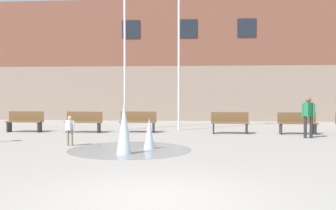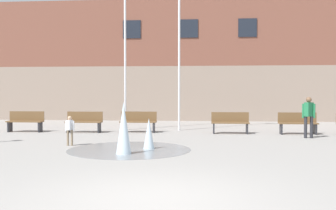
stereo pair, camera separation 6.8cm
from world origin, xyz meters
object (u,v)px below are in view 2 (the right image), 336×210
park_bench_under_right_flagpole (230,122)px  flagpole_left (126,36)px  park_bench_under_left_flagpole (138,121)px  child_in_fountain (70,128)px  park_bench_far_left (26,121)px  flagpole_right (180,34)px  park_bench_left_of_flagpoles (84,121)px  park_bench_near_trashcan (298,123)px  adult_watching (309,114)px

park_bench_under_right_flagpole → flagpole_left: (-4.76, 1.21, 3.92)m
park_bench_under_left_flagpole → child_in_fountain: child_in_fountain is taller
park_bench_far_left → child_in_fountain: size_ratio=1.62×
park_bench_under_right_flagpole → park_bench_far_left: bearing=-179.6°
park_bench_far_left → park_bench_under_left_flagpole: same height
park_bench_far_left → flagpole_right: size_ratio=0.19×
park_bench_far_left → park_bench_under_right_flagpole: same height
park_bench_left_of_flagpoles → child_in_fountain: (0.82, -4.20, 0.10)m
park_bench_under_left_flagpole → park_bench_near_trashcan: size_ratio=1.00×
flagpole_right → park_bench_far_left: bearing=-169.4°
child_in_fountain → flagpole_right: size_ratio=0.12×
child_in_fountain → flagpole_right: flagpole_right is taller
park_bench_left_of_flagpoles → adult_watching: adult_watching is taller
adult_watching → flagpole_right: 6.75m
park_bench_under_left_flagpole → park_bench_near_trashcan: 6.82m
child_in_fountain → park_bench_near_trashcan: bearing=-48.6°
child_in_fountain → park_bench_under_right_flagpole: bearing=-38.1°
park_bench_under_right_flagpole → adult_watching: 3.25m
park_bench_near_trashcan → adult_watching: (0.08, -1.39, 0.45)m
park_bench_far_left → child_in_fountain: bearing=-50.3°
park_bench_under_right_flagpole → child_in_fountain: bearing=-142.4°
park_bench_under_left_flagpole → adult_watching: size_ratio=1.01×
park_bench_under_left_flagpole → flagpole_right: (1.77, 1.03, 3.98)m
adult_watching → park_bench_under_left_flagpole: bearing=-54.3°
park_bench_under_right_flagpole → park_bench_near_trashcan: size_ratio=1.00×
adult_watching → flagpole_left: (-7.66, 2.60, 3.47)m
park_bench_left_of_flagpoles → flagpole_right: flagpole_right is taller
park_bench_under_left_flagpole → flagpole_left: 4.12m
park_bench_under_left_flagpole → flagpole_left: bearing=126.2°
park_bench_near_trashcan → flagpole_left: size_ratio=0.19×
park_bench_far_left → flagpole_right: flagpole_right is taller
park_bench_left_of_flagpoles → child_in_fountain: 4.28m
park_bench_under_left_flagpole → flagpole_right: bearing=30.3°
park_bench_far_left → park_bench_near_trashcan: 11.87m
adult_watching → flagpole_right: size_ratio=0.19×
park_bench_far_left → park_bench_left_of_flagpoles: bearing=-0.1°
adult_watching → park_bench_left_of_flagpoles: bearing=-49.6°
park_bench_left_of_flagpoles → child_in_fountain: size_ratio=1.62×
park_bench_far_left → park_bench_under_left_flagpole: 5.05m
adult_watching → park_bench_near_trashcan: bearing=-128.2°
adult_watching → flagpole_right: flagpole_right is taller
park_bench_near_trashcan → flagpole_right: flagpole_right is taller
park_bench_near_trashcan → adult_watching: 1.47m
park_bench_far_left → flagpole_left: bearing=16.6°
park_bench_left_of_flagpoles → flagpole_left: flagpole_left is taller
adult_watching → flagpole_left: flagpole_left is taller
park_bench_under_left_flagpole → flagpole_right: size_ratio=0.19×
park_bench_far_left → child_in_fountain: (3.49, -4.21, 0.10)m
adult_watching → flagpole_right: (-5.13, 2.60, 3.53)m
park_bench_far_left → flagpole_left: 5.95m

